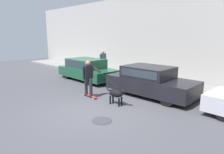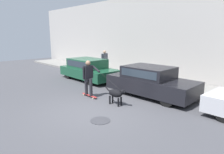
# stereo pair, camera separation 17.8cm
# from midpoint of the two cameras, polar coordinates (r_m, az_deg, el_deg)

# --- Properties ---
(ground_plane) EXTENTS (36.00, 36.00, 0.00)m
(ground_plane) POSITION_cam_midpoint_polar(r_m,az_deg,el_deg) (7.56, -4.86, -9.66)
(ground_plane) COLOR #47474C
(back_wall) EXTENTS (32.00, 0.30, 5.38)m
(back_wall) POSITION_cam_midpoint_polar(r_m,az_deg,el_deg) (12.45, 20.33, 10.80)
(back_wall) COLOR #B2ADA8
(back_wall) RESTS_ON ground_plane
(sidewalk_curb) EXTENTS (30.00, 2.46, 0.15)m
(sidewalk_curb) POSITION_cam_midpoint_polar(r_m,az_deg,el_deg) (11.53, 16.33, -2.13)
(sidewalk_curb) COLOR gray
(sidewalk_curb) RESTS_ON ground_plane
(parked_car_0) EXTENTS (4.06, 1.88, 1.32)m
(parked_car_0) POSITION_cam_midpoint_polar(r_m,az_deg,el_deg) (12.65, -6.40, 2.16)
(parked_car_0) COLOR black
(parked_car_0) RESTS_ON ground_plane
(parked_car_1) EXTENTS (4.17, 1.89, 1.36)m
(parked_car_1) POSITION_cam_midpoint_polar(r_m,az_deg,el_deg) (9.41, 11.45, -1.32)
(parked_car_1) COLOR black
(parked_car_1) RESTS_ON ground_plane
(dog) EXTENTS (1.06, 0.37, 0.71)m
(dog) POSITION_cam_midpoint_polar(r_m,az_deg,el_deg) (8.03, 1.77, -4.82)
(dog) COLOR black
(dog) RESTS_ON ground_plane
(skateboarder) EXTENTS (2.44, 0.58, 1.67)m
(skateboarder) POSITION_cam_midpoint_polar(r_m,az_deg,el_deg) (9.00, -6.17, 0.16)
(skateboarder) COLOR beige
(skateboarder) RESTS_ON ground_plane
(pedestrian_with_bag) EXTENTS (0.32, 0.73, 1.59)m
(pedestrian_with_bag) POSITION_cam_midpoint_polar(r_m,az_deg,el_deg) (13.99, -1.80, 4.69)
(pedestrian_with_bag) COLOR brown
(pedestrian_with_bag) RESTS_ON sidewalk_curb
(manhole_cover) EXTENTS (0.66, 0.66, 0.01)m
(manhole_cover) POSITION_cam_midpoint_polar(r_m,az_deg,el_deg) (6.75, -2.58, -12.32)
(manhole_cover) COLOR #38383D
(manhole_cover) RESTS_ON ground_plane
(fire_hydrant) EXTENTS (0.18, 0.18, 0.75)m
(fire_hydrant) POSITION_cam_midpoint_polar(r_m,az_deg,el_deg) (11.38, 4.19, -0.21)
(fire_hydrant) COLOR #4C5156
(fire_hydrant) RESTS_ON ground_plane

